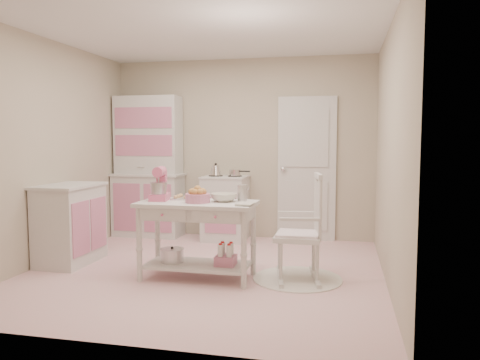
% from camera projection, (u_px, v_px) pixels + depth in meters
% --- Properties ---
extents(room_shell, '(3.84, 3.84, 2.62)m').
position_uv_depth(room_shell, '(204.00, 120.00, 4.97)').
color(room_shell, pink).
rests_on(room_shell, ground).
extents(door, '(0.82, 0.05, 2.04)m').
position_uv_depth(door, '(307.00, 169.00, 6.64)').
color(door, silver).
rests_on(door, ground).
extents(hutch, '(1.06, 0.50, 2.08)m').
position_uv_depth(hutch, '(148.00, 166.00, 6.94)').
color(hutch, silver).
rests_on(hutch, ground).
extents(stove, '(0.62, 0.57, 0.92)m').
position_uv_depth(stove, '(225.00, 208.00, 6.68)').
color(stove, silver).
rests_on(stove, ground).
extents(base_cabinet, '(0.54, 0.84, 0.92)m').
position_uv_depth(base_cabinet, '(70.00, 224.00, 5.43)').
color(base_cabinet, silver).
rests_on(base_cabinet, ground).
extents(lace_rug, '(0.92, 0.92, 0.01)m').
position_uv_depth(lace_rug, '(297.00, 279.00, 4.82)').
color(lace_rug, white).
rests_on(lace_rug, ground).
extents(rocking_chair, '(0.60, 0.79, 1.10)m').
position_uv_depth(rocking_chair, '(298.00, 227.00, 4.77)').
color(rocking_chair, silver).
rests_on(rocking_chair, ground).
extents(work_table, '(1.20, 0.60, 0.80)m').
position_uv_depth(work_table, '(198.00, 240.00, 4.83)').
color(work_table, silver).
rests_on(work_table, ground).
extents(stand_mixer, '(0.24, 0.31, 0.34)m').
position_uv_depth(stand_mixer, '(159.00, 184.00, 4.89)').
color(stand_mixer, '#E25F8B').
rests_on(stand_mixer, work_table).
extents(cookie_tray, '(0.34, 0.24, 0.02)m').
position_uv_depth(cookie_tray, '(189.00, 198.00, 5.00)').
color(cookie_tray, silver).
rests_on(cookie_tray, work_table).
extents(bread_basket, '(0.25, 0.25, 0.09)m').
position_uv_depth(bread_basket, '(198.00, 198.00, 4.73)').
color(bread_basket, '#CA7497').
rests_on(bread_basket, work_table).
extents(mixing_bowl, '(0.27, 0.27, 0.08)m').
position_uv_depth(mixing_bowl, '(224.00, 197.00, 4.81)').
color(mixing_bowl, silver).
rests_on(mixing_bowl, work_table).
extents(metal_pitcher, '(0.10, 0.10, 0.17)m').
position_uv_depth(metal_pitcher, '(242.00, 193.00, 4.84)').
color(metal_pitcher, silver).
rests_on(metal_pitcher, work_table).
extents(recipe_book, '(0.17, 0.22, 0.02)m').
position_uv_depth(recipe_book, '(237.00, 204.00, 4.58)').
color(recipe_book, silver).
rests_on(recipe_book, work_table).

